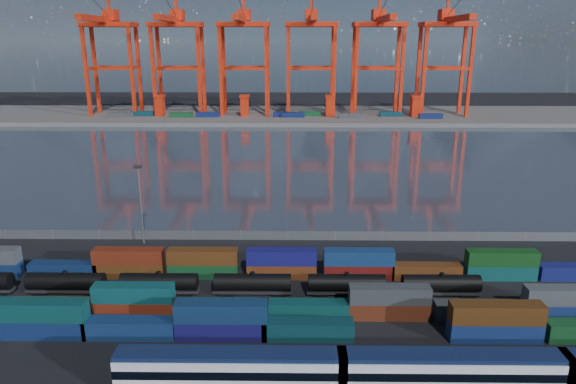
{
  "coord_description": "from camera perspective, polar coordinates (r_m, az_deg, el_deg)",
  "views": [
    {
      "loc": [
        1.22,
        -73.09,
        40.47
      ],
      "look_at": [
        0.0,
        30.0,
        10.0
      ],
      "focal_mm": 32.0,
      "sensor_mm": 36.0,
      "label": 1
    }
  ],
  "objects": [
    {
      "name": "ground",
      "position": [
        83.56,
        -0.25,
        -12.5
      ],
      "size": [
        700.0,
        700.0,
        0.0
      ],
      "primitive_type": "plane",
      "color": "black",
      "rests_on": "ground"
    },
    {
      "name": "straddle_carriers",
      "position": [
        275.06,
        -0.1,
        9.65
      ],
      "size": [
        140.0,
        7.0,
        11.1
      ],
      "color": "red",
      "rests_on": "far_quay"
    },
    {
      "name": "waterfront_fence",
      "position": [
        108.53,
        -0.01,
        -4.86
      ],
      "size": [
        160.12,
        0.12,
        2.2
      ],
      "color": "#595B5E",
      "rests_on": "ground"
    },
    {
      "name": "yard_light_mast",
      "position": [
        108.47,
        -16.08,
        -0.9
      ],
      "size": [
        1.6,
        0.4,
        16.6
      ],
      "color": "slate",
      "rests_on": "ground"
    },
    {
      "name": "far_quay",
      "position": [
        285.84,
        0.43,
        8.53
      ],
      "size": [
        700.0,
        70.0,
        2.0
      ],
      "primitive_type": "cube",
      "color": "#514F4C",
      "rests_on": "ground"
    },
    {
      "name": "quay_containers",
      "position": [
        271.39,
        -1.93,
        8.58
      ],
      "size": [
        172.58,
        10.99,
        2.6
      ],
      "color": "navy",
      "rests_on": "far_quay"
    },
    {
      "name": "passenger_train",
      "position": [
        66.67,
        17.81,
        -18.75
      ],
      "size": [
        79.13,
        3.35,
        5.74
      ],
      "color": "silver",
      "rests_on": "ground"
    },
    {
      "name": "tanker_string",
      "position": [
        87.09,
        -9.11,
        -9.96
      ],
      "size": [
        90.65,
        2.82,
        4.04
      ],
      "color": "black",
      "rests_on": "ground"
    },
    {
      "name": "harbor_water",
      "position": [
        182.64,
        0.28,
        3.66
      ],
      "size": [
        700.0,
        700.0,
        0.0
      ],
      "primitive_type": "plane",
      "color": "#313A47",
      "rests_on": "ground"
    },
    {
      "name": "gantry_cranes",
      "position": [
        276.38,
        -1.18,
        16.98
      ],
      "size": [
        201.96,
        51.76,
        70.1
      ],
      "color": "red",
      "rests_on": "ground"
    },
    {
      "name": "container_row_north",
      "position": [
        91.58,
        0.54,
        -8.15
      ],
      "size": [
        141.68,
        2.5,
        5.33
      ],
      "color": "navy",
      "rests_on": "ground"
    },
    {
      "name": "container_row_mid",
      "position": [
        79.56,
        0.22,
        -12.52
      ],
      "size": [
        141.08,
        2.47,
        5.26
      ],
      "color": "#474A4D",
      "rests_on": "ground"
    },
    {
      "name": "container_row_south",
      "position": [
        77.98,
        -17.48,
        -13.6
      ],
      "size": [
        128.21,
        2.62,
        5.59
      ],
      "color": "#44484A",
      "rests_on": "ground"
    }
  ]
}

